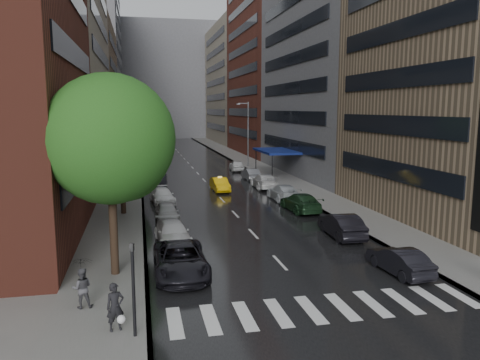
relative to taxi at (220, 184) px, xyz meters
name	(u,v)px	position (x,y,z in m)	size (l,w,h in m)	color
ground	(305,291)	(-0.58, -26.52, -0.68)	(220.00, 220.00, 0.00)	gray
road	(189,164)	(-0.58, 23.48, -0.68)	(14.00, 140.00, 0.01)	black
sidewalk_left	(128,165)	(-9.58, 23.48, -0.61)	(4.00, 140.00, 0.15)	gray
sidewalk_right	(248,162)	(8.42, 23.48, -0.61)	(4.00, 140.00, 0.15)	gray
crosswalk	(326,308)	(-0.38, -28.52, -0.67)	(13.15, 2.80, 0.01)	silver
buildings_left	(85,58)	(-15.58, 32.27, 15.31)	(8.00, 108.00, 38.00)	maroon
buildings_right	(275,67)	(14.42, 30.18, 14.35)	(8.05, 109.10, 36.00)	#937A5B
building_far	(163,81)	(-0.58, 91.48, 15.32)	(40.00, 14.00, 32.00)	slate
tree_near	(110,139)	(-9.18, -22.79, 6.13)	(6.24, 6.24, 9.94)	#382619
tree_mid	(120,122)	(-9.18, -8.97, 6.53)	(6.61, 6.61, 10.53)	#382619
tree_far	(125,135)	(-9.18, 3.99, 4.90)	(5.12, 5.12, 8.16)	#382619
taxi	(220,184)	(0.00, 0.00, 0.00)	(1.44, 4.13, 1.36)	yellow
parked_cars_left	(164,202)	(-5.98, -8.11, 0.04)	(2.60, 41.45, 1.55)	black
parked_cars_right	(281,191)	(4.82, -5.32, 0.06)	(2.30, 44.48, 1.57)	black
ped_bag_walker	(116,308)	(-8.86, -28.99, 0.35)	(0.76, 0.62, 1.81)	black
ped_black_umbrella	(81,279)	(-10.30, -26.64, 0.70)	(0.96, 0.98, 2.09)	#49484D
traffic_light	(133,281)	(-8.18, -29.59, 1.55)	(0.18, 0.15, 3.45)	black
street_lamp_left	(134,142)	(-8.30, 3.48, 4.21)	(1.74, 0.22, 9.00)	gray
street_lamp_right	(247,133)	(7.14, 18.48, 4.21)	(1.74, 0.22, 9.00)	gray
awning	(276,151)	(8.40, 8.48, 2.45)	(4.00, 8.00, 3.12)	navy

